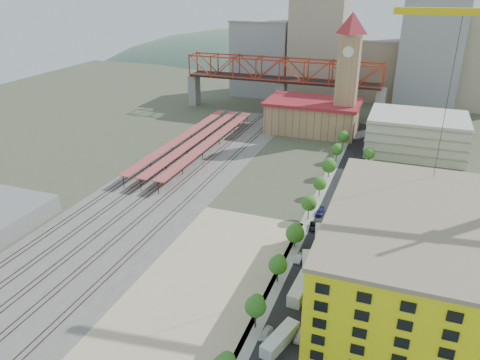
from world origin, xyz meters
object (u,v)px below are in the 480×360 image
(construction_building, at_px, (442,261))
(site_trailer_a, at_px, (280,339))
(site_trailer_d, at_px, (321,238))
(site_trailer_c, at_px, (309,267))
(clock_tower, at_px, (348,65))
(car_0, at_px, (265,334))
(site_trailer_b, at_px, (300,289))

(construction_building, relative_size, site_trailer_a, 5.38)
(site_trailer_d, bearing_deg, site_trailer_c, -100.52)
(clock_tower, xyz_separation_m, car_0, (5.00, -121.60, -28.02))
(site_trailer_a, relative_size, car_0, 2.37)
(site_trailer_c, relative_size, site_trailer_d, 1.00)
(site_trailer_b, relative_size, site_trailer_c, 0.98)
(site_trailer_a, bearing_deg, site_trailer_d, 106.58)
(site_trailer_a, distance_m, site_trailer_b, 15.33)
(clock_tower, height_order, site_trailer_a, clock_tower)
(clock_tower, distance_m, car_0, 124.88)
(clock_tower, height_order, site_trailer_c, clock_tower)
(construction_building, xyz_separation_m, site_trailer_b, (-26.00, -7.40, -8.03))
(clock_tower, distance_m, construction_building, 107.36)
(site_trailer_c, bearing_deg, site_trailer_d, 75.90)
(construction_building, bearing_deg, clock_tower, 108.78)
(clock_tower, height_order, site_trailer_b, clock_tower)
(clock_tower, relative_size, site_trailer_b, 5.17)
(clock_tower, xyz_separation_m, construction_building, (34.00, -99.99, -19.29))
(site_trailer_b, distance_m, site_trailer_c, 8.17)
(site_trailer_a, xyz_separation_m, site_trailer_d, (0.00, 36.77, 0.11))
(site_trailer_a, relative_size, site_trailer_c, 0.92)
(site_trailer_a, distance_m, site_trailer_d, 36.77)
(clock_tower, xyz_separation_m, site_trailer_c, (8.00, -99.23, -27.30))
(site_trailer_a, xyz_separation_m, car_0, (-3.00, 1.12, -0.61))
(clock_tower, xyz_separation_m, site_trailer_d, (8.00, -85.95, -27.30))
(site_trailer_d, distance_m, car_0, 35.78)
(site_trailer_a, relative_size, site_trailer_d, 0.92)
(site_trailer_d, bearing_deg, site_trailer_b, -100.52)
(construction_building, distance_m, site_trailer_c, 27.22)
(clock_tower, xyz_separation_m, site_trailer_a, (8.00, -122.72, -27.41))
(site_trailer_a, xyz_separation_m, site_trailer_c, (0.00, 23.49, 0.11))
(site_trailer_b, relative_size, car_0, 2.53)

